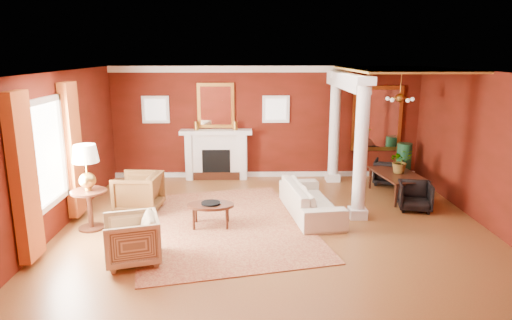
{
  "coord_description": "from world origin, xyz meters",
  "views": [
    {
      "loc": [
        -0.53,
        -8.29,
        3.25
      ],
      "look_at": [
        -0.33,
        0.53,
        1.15
      ],
      "focal_mm": 32.0,
      "sensor_mm": 36.0,
      "label": 1
    }
  ],
  "objects_px": {
    "dining_table": "(399,178)",
    "armchair_stripe": "(131,237)",
    "coffee_table": "(211,206)",
    "side_table": "(87,172)",
    "armchair_leopard": "(138,191)",
    "sofa": "(311,194)"
  },
  "relations": [
    {
      "from": "sofa",
      "to": "coffee_table",
      "type": "xyz_separation_m",
      "value": [
        -1.98,
        -0.61,
        -0.03
      ]
    },
    {
      "from": "coffee_table",
      "to": "sofa",
      "type": "bearing_deg",
      "value": 17.14
    },
    {
      "from": "armchair_stripe",
      "to": "coffee_table",
      "type": "bearing_deg",
      "value": 126.63
    },
    {
      "from": "sofa",
      "to": "side_table",
      "type": "bearing_deg",
      "value": 91.66
    },
    {
      "from": "coffee_table",
      "to": "side_table",
      "type": "distance_m",
      "value": 2.35
    },
    {
      "from": "armchair_stripe",
      "to": "dining_table",
      "type": "bearing_deg",
      "value": 105.36
    },
    {
      "from": "dining_table",
      "to": "armchair_stripe",
      "type": "bearing_deg",
      "value": 114.03
    },
    {
      "from": "coffee_table",
      "to": "side_table",
      "type": "bearing_deg",
      "value": -178.25
    },
    {
      "from": "sofa",
      "to": "dining_table",
      "type": "relative_size",
      "value": 1.42
    },
    {
      "from": "armchair_leopard",
      "to": "side_table",
      "type": "distance_m",
      "value": 1.35
    },
    {
      "from": "side_table",
      "to": "dining_table",
      "type": "distance_m",
      "value": 6.69
    },
    {
      "from": "sofa",
      "to": "armchair_stripe",
      "type": "bearing_deg",
      "value": 116.59
    },
    {
      "from": "armchair_stripe",
      "to": "side_table",
      "type": "distance_m",
      "value": 1.93
    },
    {
      "from": "side_table",
      "to": "armchair_stripe",
      "type": "bearing_deg",
      "value": -52.0
    },
    {
      "from": "armchair_leopard",
      "to": "coffee_table",
      "type": "distance_m",
      "value": 1.8
    },
    {
      "from": "armchair_stripe",
      "to": "armchair_leopard",
      "type": "bearing_deg",
      "value": 174.07
    },
    {
      "from": "coffee_table",
      "to": "dining_table",
      "type": "distance_m",
      "value": 4.52
    },
    {
      "from": "dining_table",
      "to": "coffee_table",
      "type": "bearing_deg",
      "value": 105.38
    },
    {
      "from": "sofa",
      "to": "armchair_stripe",
      "type": "relative_size",
      "value": 2.6
    },
    {
      "from": "sofa",
      "to": "armchair_leopard",
      "type": "height_order",
      "value": "armchair_leopard"
    },
    {
      "from": "armchair_leopard",
      "to": "coffee_table",
      "type": "xyz_separation_m",
      "value": [
        1.57,
        -0.9,
        -0.04
      ]
    },
    {
      "from": "armchair_leopard",
      "to": "side_table",
      "type": "xyz_separation_m",
      "value": [
        -0.68,
        -0.96,
        0.66
      ]
    }
  ]
}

